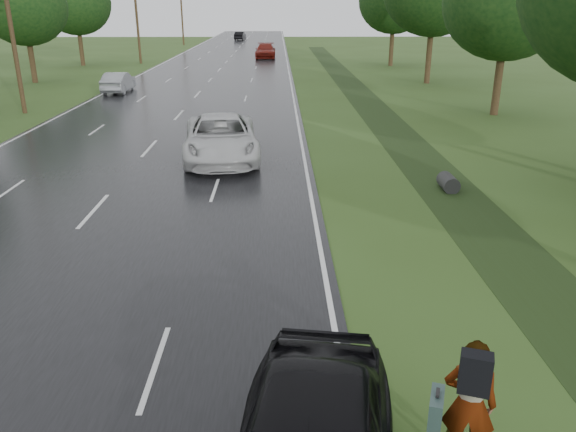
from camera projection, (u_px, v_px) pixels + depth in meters
The scene contains 17 objects.
road at pixel (216, 74), 51.83m from camera, with size 14.00×180.00×0.04m, color black.
edge_stripe_east at pixel (289, 73), 51.94m from camera, with size 0.12×180.00×0.01m, color silver.
edge_stripe_west at pixel (143, 73), 51.71m from camera, with size 0.12×180.00×0.01m, color silver.
center_line at pixel (216, 73), 51.83m from camera, with size 0.12×180.00×0.01m, color silver.
drainage_ditch at pixel (397, 134), 27.43m from camera, with size 2.20×120.00×0.56m.
utility_pole_mid at pixel (10, 20), 31.14m from camera, with size 1.60×0.26×10.00m.
utility_pole_far at pixel (136, 13), 59.21m from camera, with size 1.60×0.26×10.00m.
utility_pole_distant at pixel (182, 10), 87.28m from camera, with size 1.60×0.26×10.00m.
tree_east_c at pixel (508, 1), 30.34m from camera, with size 7.00×7.00×9.29m.
tree_east_f at pixel (394, 1), 56.45m from camera, with size 7.20×7.20×9.62m.
tree_west_d at pixel (24, 7), 43.93m from camera, with size 6.60×6.60×8.80m.
tree_west_f at pixel (76, 3), 56.91m from camera, with size 7.00×7.00×9.29m.
pedestrian at pixel (468, 402), 7.45m from camera, with size 0.95×0.96×1.95m.
white_pickup at pixel (221, 138), 22.70m from camera, with size 2.89×6.26×1.74m, color silver.
silver_sedan at pixel (118, 82), 40.38m from camera, with size 1.50×4.31×1.42m, color gray.
far_car_red at pixel (265, 51), 66.40m from camera, with size 2.33×5.72×1.66m, color maroon.
far_car_dark at pixel (240, 36), 100.77m from camera, with size 1.55×4.45×1.47m, color black.
Camera 1 is at (5.67, -8.27, 5.95)m, focal length 35.00 mm.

